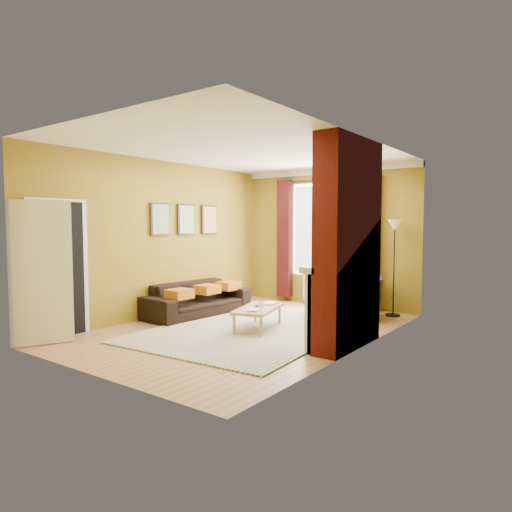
% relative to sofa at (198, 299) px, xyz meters
% --- Properties ---
extents(ground, '(5.50, 5.50, 0.00)m').
position_rel_sofa_xyz_m(ground, '(1.42, -0.37, -0.30)').
color(ground, olive).
rests_on(ground, ground).
extents(room_walls, '(3.82, 5.54, 2.83)m').
position_rel_sofa_xyz_m(room_walls, '(2.05, -0.10, 1.08)').
color(room_walls, olive).
rests_on(room_walls, ground).
extents(striped_rug, '(2.91, 3.87, 0.02)m').
position_rel_sofa_xyz_m(striped_rug, '(1.50, -0.33, -0.29)').
color(striped_rug, '#366697').
rests_on(striped_rug, ground).
extents(sofa, '(0.95, 2.12, 0.60)m').
position_rel_sofa_xyz_m(sofa, '(0.00, 0.00, 0.00)').
color(sofa, black).
rests_on(sofa, ground).
extents(armchair, '(1.51, 1.43, 0.77)m').
position_rel_sofa_xyz_m(armchair, '(2.31, 1.37, 0.08)').
color(armchair, black).
rests_on(armchair, ground).
extents(coffee_table, '(0.82, 1.17, 0.35)m').
position_rel_sofa_xyz_m(coffee_table, '(1.58, -0.28, 0.01)').
color(coffee_table, tan).
rests_on(coffee_table, ground).
extents(wicker_stool, '(0.53, 0.53, 0.50)m').
position_rel_sofa_xyz_m(wicker_stool, '(2.08, 2.03, -0.05)').
color(wicker_stool, olive).
rests_on(wicker_stool, ground).
extents(floor_lamp, '(0.26, 0.26, 1.74)m').
position_rel_sofa_xyz_m(floor_lamp, '(2.92, 2.03, 1.07)').
color(floor_lamp, black).
rests_on(floor_lamp, ground).
extents(book_a, '(0.27, 0.31, 0.02)m').
position_rel_sofa_xyz_m(book_a, '(1.59, -0.57, 0.06)').
color(book_a, '#999999').
rests_on(book_a, coffee_table).
extents(book_b, '(0.24, 0.31, 0.02)m').
position_rel_sofa_xyz_m(book_b, '(1.43, 0.08, 0.06)').
color(book_b, '#999999').
rests_on(book_b, coffee_table).
extents(mug, '(0.11, 0.11, 0.09)m').
position_rel_sofa_xyz_m(mug, '(1.64, -0.31, 0.10)').
color(mug, '#999999').
rests_on(mug, coffee_table).
extents(tv_remote, '(0.12, 0.17, 0.02)m').
position_rel_sofa_xyz_m(tv_remote, '(1.51, -0.21, 0.06)').
color(tv_remote, '#242426').
rests_on(tv_remote, coffee_table).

